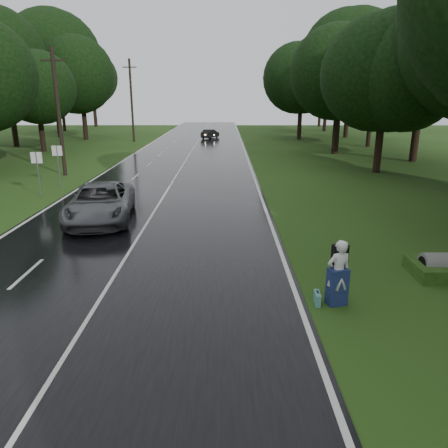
# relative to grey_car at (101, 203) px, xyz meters

# --- Properties ---
(ground) EXTENTS (160.00, 160.00, 0.00)m
(ground) POSITION_rel_grey_car_xyz_m (2.26, -8.43, -0.90)
(ground) COLOR #274815
(ground) RESTS_ON ground
(road) EXTENTS (12.00, 140.00, 0.04)m
(road) POSITION_rel_grey_car_xyz_m (2.26, 11.57, -0.88)
(road) COLOR black
(road) RESTS_ON ground
(lane_center) EXTENTS (0.12, 140.00, 0.01)m
(lane_center) POSITION_rel_grey_car_xyz_m (2.26, 11.57, -0.86)
(lane_center) COLOR silver
(lane_center) RESTS_ON road
(grey_car) EXTENTS (3.67, 6.52, 1.72)m
(grey_car) POSITION_rel_grey_car_xyz_m (0.00, 0.00, 0.00)
(grey_car) COLOR #4F5054
(grey_car) RESTS_ON road
(far_car) EXTENTS (2.61, 3.98, 1.24)m
(far_car) POSITION_rel_grey_car_xyz_m (3.78, 41.91, -0.24)
(far_car) COLOR black
(far_car) RESTS_ON road
(hitchhiker) EXTENTS (0.81, 0.77, 1.95)m
(hitchhiker) POSITION_rel_grey_car_xyz_m (9.14, -8.49, 0.00)
(hitchhiker) COLOR silver
(hitchhiker) RESTS_ON ground
(suitcase) EXTENTS (0.18, 0.51, 0.36)m
(suitcase) POSITION_rel_grey_car_xyz_m (8.58, -8.51, -0.72)
(suitcase) COLOR teal
(suitcase) RESTS_ON ground
(culvert) EXTENTS (1.58, 0.79, 0.79)m
(culvert) POSITION_rel_grey_car_xyz_m (13.27, -6.46, -0.90)
(culvert) COLOR slate
(culvert) RESTS_ON ground
(utility_pole_mid) EXTENTS (1.80, 0.28, 9.10)m
(utility_pole_mid) POSITION_rel_grey_car_xyz_m (-6.24, 12.27, -0.90)
(utility_pole_mid) COLOR black
(utility_pole_mid) RESTS_ON ground
(utility_pole_far) EXTENTS (1.80, 0.28, 10.37)m
(utility_pole_far) POSITION_rel_grey_car_xyz_m (-6.24, 37.51, -0.90)
(utility_pole_far) COLOR black
(utility_pole_far) RESTS_ON ground
(road_sign_a) EXTENTS (0.65, 0.10, 2.69)m
(road_sign_a) POSITION_rel_grey_car_xyz_m (-4.94, 4.79, -0.90)
(road_sign_a) COLOR white
(road_sign_a) RESTS_ON ground
(road_sign_b) EXTENTS (0.65, 0.10, 2.72)m
(road_sign_b) POSITION_rel_grey_car_xyz_m (-4.94, 7.89, -0.90)
(road_sign_b) COLOR white
(road_sign_b) RESTS_ON ground
(tree_left_e) EXTENTS (7.37, 7.37, 11.52)m
(tree_left_e) POSITION_rel_grey_car_xyz_m (-13.88, 26.84, -0.90)
(tree_left_e) COLOR black
(tree_left_e) RESTS_ON ground
(tree_left_f) EXTENTS (9.10, 9.10, 14.23)m
(tree_left_f) POSITION_rel_grey_car_xyz_m (-13.41, 40.02, -0.90)
(tree_left_f) COLOR black
(tree_left_f) RESTS_ON ground
(tree_right_d) EXTENTS (8.01, 8.01, 12.52)m
(tree_right_d) POSITION_rel_grey_car_xyz_m (17.87, 13.66, -0.90)
(tree_right_d) COLOR black
(tree_right_d) RESTS_ON ground
(tree_right_e) EXTENTS (8.77, 8.77, 13.71)m
(tree_right_e) POSITION_rel_grey_car_xyz_m (17.42, 25.06, -0.90)
(tree_right_e) COLOR black
(tree_right_e) RESTS_ON ground
(tree_right_f) EXTENTS (8.85, 8.85, 13.82)m
(tree_right_f) POSITION_rel_grey_car_xyz_m (16.28, 40.67, -0.90)
(tree_right_f) COLOR black
(tree_right_f) RESTS_ON ground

